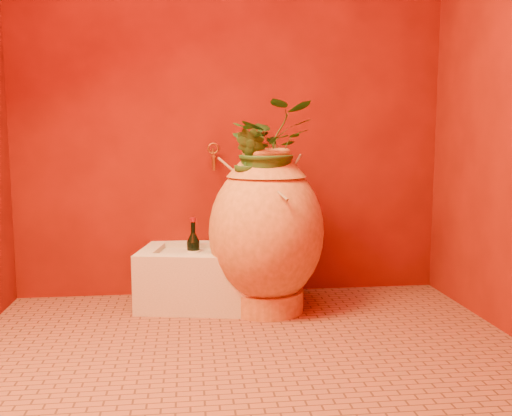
{
  "coord_description": "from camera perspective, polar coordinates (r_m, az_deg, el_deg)",
  "views": [
    {
      "loc": [
        -0.25,
        -2.35,
        0.95
      ],
      "look_at": [
        0.07,
        0.35,
        0.59
      ],
      "focal_mm": 40.0,
      "sensor_mm": 36.0,
      "label": 1
    }
  ],
  "objects": [
    {
      "name": "plant_main",
      "position": [
        2.97,
        1.33,
        6.07
      ],
      "size": [
        0.48,
        0.44,
        0.48
      ],
      "primitive_type": "imported",
      "rotation": [
        0.0,
        0.0,
        0.16
      ],
      "color": "#254D1B",
      "rests_on": "amphora"
    },
    {
      "name": "amphora",
      "position": [
        3.03,
        1.03,
        -2.32
      ],
      "size": [
        0.8,
        0.8,
        0.87
      ],
      "rotation": [
        0.0,
        0.0,
        0.39
      ],
      "color": "orange",
      "rests_on": "floor"
    },
    {
      "name": "stone_basin",
      "position": [
        3.2,
        -5.13,
        -6.97
      ],
      "size": [
        0.77,
        0.6,
        0.32
      ],
      "rotation": [
        0.0,
        0.0,
        -0.19
      ],
      "color": "beige",
      "rests_on": "floor"
    },
    {
      "name": "wine_bottle_a",
      "position": [
        3.13,
        -2.29,
        -4.81
      ],
      "size": [
        0.07,
        0.07,
        0.3
      ],
      "color": "black",
      "rests_on": "stone_basin"
    },
    {
      "name": "floor",
      "position": [
        2.55,
        -0.68,
        -14.43
      ],
      "size": [
        2.5,
        2.5,
        0.0
      ],
      "primitive_type": "plane",
      "color": "brown",
      "rests_on": "ground"
    },
    {
      "name": "wine_bottle_c",
      "position": [
        3.09,
        -2.59,
        -4.77
      ],
      "size": [
        0.08,
        0.08,
        0.33
      ],
      "color": "black",
      "rests_on": "stone_basin"
    },
    {
      "name": "wall_back",
      "position": [
        3.37,
        -2.55,
        12.57
      ],
      "size": [
        2.5,
        0.02,
        2.5
      ],
      "primitive_type": "cube",
      "color": "#5B0D05",
      "rests_on": "ground"
    },
    {
      "name": "plant_side",
      "position": [
        2.9,
        -0.55,
        4.7
      ],
      "size": [
        0.23,
        0.23,
        0.33
      ],
      "primitive_type": "imported",
      "rotation": [
        0.0,
        0.0,
        -0.92
      ],
      "color": "#254D1B",
      "rests_on": "amphora"
    },
    {
      "name": "wine_bottle_b",
      "position": [
        3.22,
        -6.28,
        -4.44
      ],
      "size": [
        0.08,
        0.08,
        0.31
      ],
      "color": "black",
      "rests_on": "stone_basin"
    },
    {
      "name": "wall_tap",
      "position": [
        3.28,
        -4.29,
        5.3
      ],
      "size": [
        0.07,
        0.14,
        0.15
      ],
      "color": "olive",
      "rests_on": "wall_back"
    }
  ]
}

